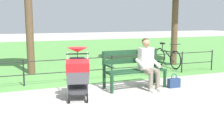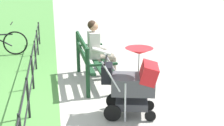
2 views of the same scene
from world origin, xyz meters
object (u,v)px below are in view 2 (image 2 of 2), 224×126
(park_bench, at_px, (90,59))
(handbag, at_px, (103,62))
(stroller, at_px, (134,82))
(person_on_bench, at_px, (99,48))

(park_bench, relative_size, handbag, 4.37)
(park_bench, relative_size, stroller, 1.41)
(park_bench, height_order, handbag, park_bench)
(stroller, xyz_separation_m, handbag, (-2.56, -0.08, -0.47))
(stroller, bearing_deg, park_bench, -162.63)
(park_bench, relative_size, person_on_bench, 1.27)
(person_on_bench, xyz_separation_m, handbag, (-0.66, 0.20, -0.55))
(stroller, bearing_deg, person_on_bench, -171.63)
(park_bench, xyz_separation_m, person_on_bench, (-0.29, 0.22, 0.15))
(stroller, relative_size, handbag, 3.11)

